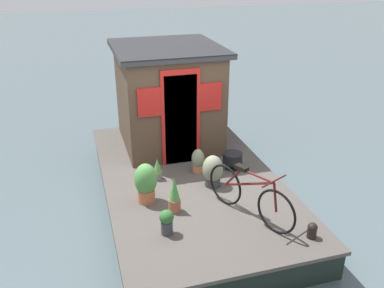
{
  "coord_description": "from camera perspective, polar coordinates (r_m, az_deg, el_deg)",
  "views": [
    {
      "loc": [
        -6.23,
        1.77,
        4.08
      ],
      "look_at": [
        -0.2,
        0.0,
        1.21
      ],
      "focal_mm": 38.57,
      "sensor_mm": 36.0,
      "label": 1
    }
  ],
  "objects": [
    {
      "name": "potted_plant_geranium",
      "position": [
        5.85,
        -3.52,
        -10.6
      ],
      "size": [
        0.2,
        0.2,
        0.38
      ],
      "color": "#38383D",
      "rests_on": "houseboat_deck"
    },
    {
      "name": "ground_plane",
      "position": [
        7.66,
        -0.42,
        -7.66
      ],
      "size": [
        60.0,
        60.0,
        0.0
      ],
      "primitive_type": "plane",
      "color": "#4C5B60"
    },
    {
      "name": "potted_plant_thyme",
      "position": [
        6.96,
        2.87,
        -3.72
      ],
      "size": [
        0.35,
        0.35,
        0.56
      ],
      "color": "#38383D",
      "rests_on": "houseboat_deck"
    },
    {
      "name": "charcoal_grill",
      "position": [
        7.58,
        5.62,
        -1.97
      ],
      "size": [
        0.36,
        0.36,
        0.31
      ],
      "color": "black",
      "rests_on": "houseboat_deck"
    },
    {
      "name": "bicycle",
      "position": [
        6.16,
        7.94,
        -7.02
      ],
      "size": [
        1.52,
        0.77,
        0.8
      ],
      "color": "black",
      "rests_on": "houseboat_deck"
    },
    {
      "name": "potted_plant_mint",
      "position": [
        6.52,
        -6.41,
        -5.31
      ],
      "size": [
        0.36,
        0.36,
        0.66
      ],
      "color": "#B2603D",
      "rests_on": "houseboat_deck"
    },
    {
      "name": "houseboat_deck",
      "position": [
        7.53,
        -0.43,
        -6.01
      ],
      "size": [
        5.27,
        2.99,
        0.51
      ],
      "color": "#4C4742",
      "rests_on": "ground_plane"
    },
    {
      "name": "potted_plant_ivy",
      "position": [
        7.4,
        0.82,
        -2.32
      ],
      "size": [
        0.23,
        0.23,
        0.45
      ],
      "color": "#C6754C",
      "rests_on": "houseboat_deck"
    },
    {
      "name": "potted_plant_rosemary",
      "position": [
        7.21,
        -4.8,
        -3.54
      ],
      "size": [
        0.17,
        0.17,
        0.4
      ],
      "color": "slate",
      "rests_on": "houseboat_deck"
    },
    {
      "name": "houseboat_cabin",
      "position": [
        8.36,
        -3.34,
        6.69
      ],
      "size": [
        2.17,
        2.04,
        2.01
      ],
      "color": "#4C3828",
      "rests_on": "houseboat_deck"
    },
    {
      "name": "potted_plant_sage",
      "position": [
        6.27,
        -2.45,
        -7.08
      ],
      "size": [
        0.19,
        0.19,
        0.6
      ],
      "color": "#935138",
      "rests_on": "houseboat_deck"
    },
    {
      "name": "mooring_bollard",
      "position": [
        6.05,
        16.28,
        -11.34
      ],
      "size": [
        0.14,
        0.14,
        0.24
      ],
      "color": "black",
      "rests_on": "houseboat_deck"
    }
  ]
}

